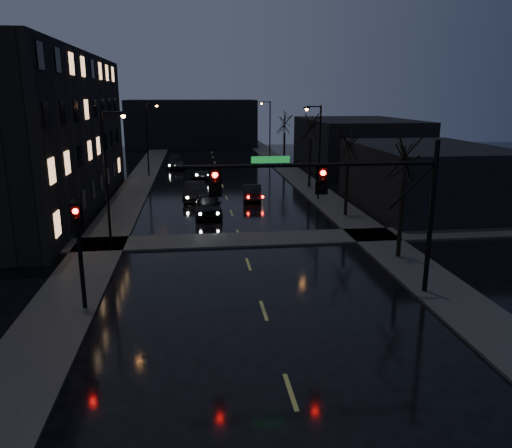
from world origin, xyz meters
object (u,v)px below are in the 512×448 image
object	(u,v)px
oncoming_car_c	(202,172)
lead_car	(252,192)
oncoming_car_d	(175,162)
oncoming_car_a	(208,204)
oncoming_car_b	(195,191)

from	to	relation	value
oncoming_car_c	lead_car	bearing A→B (deg)	-72.66
oncoming_car_d	lead_car	world-z (taller)	oncoming_car_d
oncoming_car_a	oncoming_car_b	xyz separation A→B (m)	(-0.98, 5.98, -0.07)
oncoming_car_a	oncoming_car_d	xyz separation A→B (m)	(-3.27, 25.74, -0.08)
oncoming_car_b	oncoming_car_c	distance (m)	11.67
oncoming_car_a	oncoming_car_d	world-z (taller)	oncoming_car_a
oncoming_car_c	lead_car	world-z (taller)	lead_car
oncoming_car_b	oncoming_car_d	bearing A→B (deg)	101.54
oncoming_car_d	lead_car	size ratio (longest dim) A/B	1.22
oncoming_car_b	lead_car	distance (m)	5.01
oncoming_car_b	oncoming_car_d	xyz separation A→B (m)	(-2.28, 19.76, -0.01)
oncoming_car_b	oncoming_car_d	distance (m)	19.90
lead_car	oncoming_car_b	bearing A→B (deg)	-1.80
oncoming_car_a	lead_car	xyz separation A→B (m)	(3.97, 5.25, -0.13)
oncoming_car_d	lead_car	distance (m)	21.73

